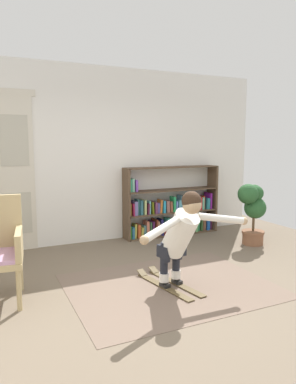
{
  "coord_description": "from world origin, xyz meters",
  "views": [
    {
      "loc": [
        -1.81,
        -3.18,
        1.66
      ],
      "look_at": [
        0.05,
        0.82,
        1.05
      ],
      "focal_mm": 33.36,
      "sensor_mm": 36.0,
      "label": 1
    }
  ],
  "objects_px": {
    "potted_plant": "(252,205)",
    "skis_pair": "(168,283)",
    "person_skier": "(181,232)",
    "bookshelf": "(171,209)"
  },
  "relations": [
    {
      "from": "bookshelf",
      "to": "person_skier",
      "type": "relative_size",
      "value": 1.22
    },
    {
      "from": "potted_plant",
      "to": "person_skier",
      "type": "distance_m",
      "value": 2.34
    },
    {
      "from": "bookshelf",
      "to": "person_skier",
      "type": "distance_m",
      "value": 2.52
    },
    {
      "from": "skis_pair",
      "to": "person_skier",
      "type": "height_order",
      "value": "person_skier"
    },
    {
      "from": "potted_plant",
      "to": "person_skier",
      "type": "xyz_separation_m",
      "value": [
        -2.02,
        -1.18,
        0.04
      ]
    },
    {
      "from": "bookshelf",
      "to": "skis_pair",
      "type": "height_order",
      "value": "bookshelf"
    },
    {
      "from": "bookshelf",
      "to": "potted_plant",
      "type": "relative_size",
      "value": 1.79
    },
    {
      "from": "bookshelf",
      "to": "skis_pair",
      "type": "distance_m",
      "value": 2.38
    },
    {
      "from": "person_skier",
      "to": "potted_plant",
      "type": "bearing_deg",
      "value": 30.32
    },
    {
      "from": "potted_plant",
      "to": "skis_pair",
      "type": "bearing_deg",
      "value": -154.97
    }
  ]
}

